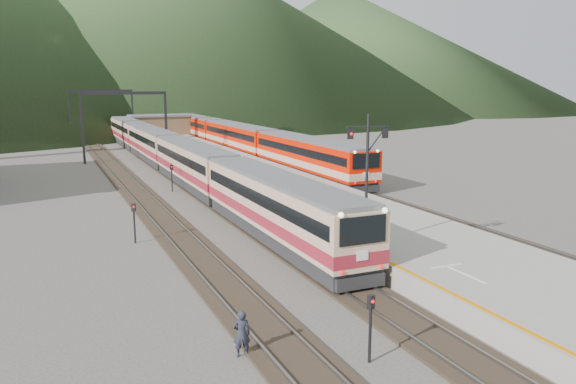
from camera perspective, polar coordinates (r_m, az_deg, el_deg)
name	(u,v)px	position (r m, az deg, el deg)	size (l,w,h in m)	color
track_main	(182,179)	(53.42, -10.68, 1.32)	(2.60, 200.00, 0.23)	black
track_far	(128,183)	(52.53, -15.99, 0.92)	(2.60, 200.00, 0.23)	black
track_second	(294,171)	(57.11, 0.62, 2.12)	(2.60, 200.00, 0.23)	black
platform	(246,174)	(53.01, -4.29, 1.88)	(8.00, 100.00, 1.00)	gray
gantry_near	(125,113)	(67.03, -16.25, 7.73)	(9.55, 0.25, 8.00)	black
gantry_far	(101,105)	(91.84, -18.44, 8.35)	(9.55, 0.25, 8.00)	black
station_shed	(160,124)	(91.25, -12.88, 6.71)	(9.40, 4.40, 3.10)	brown
hill_b	(142,12)	(246.63, -14.66, 17.23)	(220.00, 220.00, 75.00)	#28411C
hill_c	(338,46)	(253.23, 5.06, 14.51)	(160.00, 160.00, 50.00)	#28411C
main_train	(170,154)	(57.94, -11.88, 3.81)	(2.69, 73.92, 3.29)	tan
second_train	(239,137)	(72.67, -5.03, 5.55)	(3.01, 61.65, 3.67)	red
signal_mast	(367,166)	(27.00, 8.04, 2.59)	(2.19, 0.42, 6.40)	black
short_signal_a	(370,319)	(18.35, 8.38, -12.69)	(0.26, 0.23, 2.27)	black
short_signal_b	(172,174)	(47.27, -11.73, 1.76)	(0.25, 0.20, 2.27)	black
short_signal_c	(134,218)	(32.42, -15.37, -2.53)	(0.27, 0.23, 2.27)	black
worker	(242,334)	(18.89, -4.73, -14.14)	(0.58, 0.38, 1.58)	#212431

